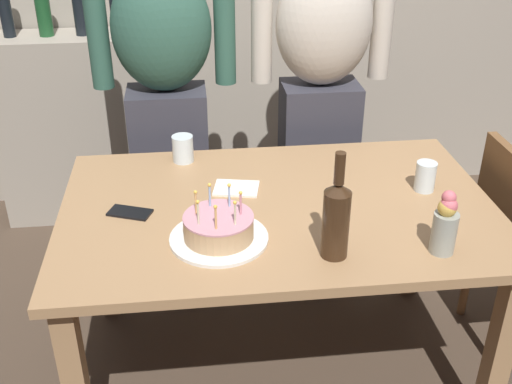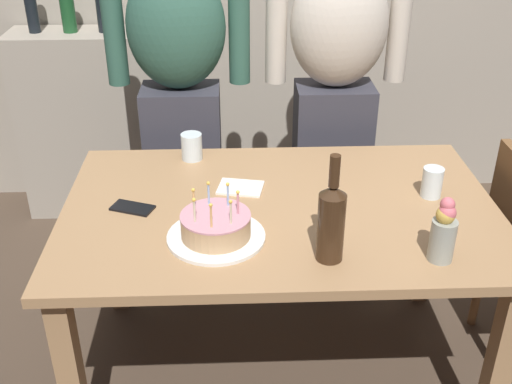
{
  "view_description": "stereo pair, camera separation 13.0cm",
  "coord_description": "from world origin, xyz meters",
  "px_view_note": "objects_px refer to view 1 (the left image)",
  "views": [
    {
      "loc": [
        -0.29,
        -1.84,
        1.82
      ],
      "look_at": [
        -0.09,
        -0.08,
        0.84
      ],
      "focal_mm": 43.66,
      "sensor_mm": 36.0,
      "label": 1
    },
    {
      "loc": [
        -0.16,
        -1.85,
        1.82
      ],
      "look_at": [
        -0.09,
        -0.08,
        0.84
      ],
      "focal_mm": 43.66,
      "sensor_mm": 36.0,
      "label": 2
    }
  ],
  "objects_px": {
    "wine_bottle": "(336,218)",
    "person_woman_cardigan": "(321,94)",
    "flower_vase": "(445,223)",
    "birthday_cake": "(219,229)",
    "water_glass_far": "(425,176)",
    "cell_phone": "(130,212)",
    "person_man_bearded": "(167,100)",
    "napkin_stack": "(236,188)",
    "water_glass_near": "(183,149)"
  },
  "relations": [
    {
      "from": "wine_bottle",
      "to": "person_woman_cardigan",
      "type": "xyz_separation_m",
      "value": [
        0.17,
        1.04,
        0.0
      ]
    },
    {
      "from": "flower_vase",
      "to": "person_woman_cardigan",
      "type": "height_order",
      "value": "person_woman_cardigan"
    },
    {
      "from": "birthday_cake",
      "to": "water_glass_far",
      "type": "height_order",
      "value": "birthday_cake"
    },
    {
      "from": "cell_phone",
      "to": "person_man_bearded",
      "type": "distance_m",
      "value": 0.74
    },
    {
      "from": "water_glass_far",
      "to": "napkin_stack",
      "type": "bearing_deg",
      "value": 173.15
    },
    {
      "from": "water_glass_far",
      "to": "flower_vase",
      "type": "bearing_deg",
      "value": -102.33
    },
    {
      "from": "person_man_bearded",
      "to": "napkin_stack",
      "type": "bearing_deg",
      "value": 112.92
    },
    {
      "from": "wine_bottle",
      "to": "person_man_bearded",
      "type": "distance_m",
      "value": 1.16
    },
    {
      "from": "napkin_stack",
      "to": "person_woman_cardigan",
      "type": "relative_size",
      "value": 0.1
    },
    {
      "from": "napkin_stack",
      "to": "person_woman_cardigan",
      "type": "xyz_separation_m",
      "value": [
        0.43,
        0.59,
        0.13
      ]
    },
    {
      "from": "water_glass_near",
      "to": "napkin_stack",
      "type": "relative_size",
      "value": 0.66
    },
    {
      "from": "water_glass_near",
      "to": "cell_phone",
      "type": "xyz_separation_m",
      "value": [
        -0.19,
        -0.39,
        -0.05
      ]
    },
    {
      "from": "water_glass_far",
      "to": "person_woman_cardigan",
      "type": "height_order",
      "value": "person_woman_cardigan"
    },
    {
      "from": "birthday_cake",
      "to": "flower_vase",
      "type": "distance_m",
      "value": 0.69
    },
    {
      "from": "birthday_cake",
      "to": "person_woman_cardigan",
      "type": "bearing_deg",
      "value": 60.94
    },
    {
      "from": "cell_phone",
      "to": "person_woman_cardigan",
      "type": "xyz_separation_m",
      "value": [
        0.8,
        0.72,
        0.13
      ]
    },
    {
      "from": "wine_bottle",
      "to": "cell_phone",
      "type": "bearing_deg",
      "value": 153.23
    },
    {
      "from": "water_glass_near",
      "to": "napkin_stack",
      "type": "xyz_separation_m",
      "value": [
        0.19,
        -0.26,
        -0.05
      ]
    },
    {
      "from": "water_glass_far",
      "to": "napkin_stack",
      "type": "distance_m",
      "value": 0.68
    },
    {
      "from": "person_woman_cardigan",
      "to": "water_glass_far",
      "type": "bearing_deg",
      "value": 110.23
    },
    {
      "from": "cell_phone",
      "to": "flower_vase",
      "type": "xyz_separation_m",
      "value": [
        0.96,
        -0.34,
        0.1
      ]
    },
    {
      "from": "cell_phone",
      "to": "napkin_stack",
      "type": "bearing_deg",
      "value": 40.53
    },
    {
      "from": "person_man_bearded",
      "to": "water_glass_far",
      "type": "bearing_deg",
      "value": 143.99
    },
    {
      "from": "birthday_cake",
      "to": "napkin_stack",
      "type": "distance_m",
      "value": 0.34
    },
    {
      "from": "cell_phone",
      "to": "person_man_bearded",
      "type": "height_order",
      "value": "person_man_bearded"
    },
    {
      "from": "flower_vase",
      "to": "birthday_cake",
      "type": "bearing_deg",
      "value": 168.29
    },
    {
      "from": "cell_phone",
      "to": "napkin_stack",
      "type": "height_order",
      "value": "same"
    },
    {
      "from": "water_glass_near",
      "to": "person_woman_cardigan",
      "type": "relative_size",
      "value": 0.06
    },
    {
      "from": "person_man_bearded",
      "to": "person_woman_cardigan",
      "type": "bearing_deg",
      "value": -180.0
    },
    {
      "from": "napkin_stack",
      "to": "person_man_bearded",
      "type": "height_order",
      "value": "person_man_bearded"
    },
    {
      "from": "water_glass_near",
      "to": "flower_vase",
      "type": "xyz_separation_m",
      "value": [
        0.78,
        -0.72,
        0.05
      ]
    },
    {
      "from": "water_glass_far",
      "to": "wine_bottle",
      "type": "bearing_deg",
      "value": -138.5
    },
    {
      "from": "wine_bottle",
      "to": "person_woman_cardigan",
      "type": "relative_size",
      "value": 0.21
    },
    {
      "from": "water_glass_near",
      "to": "cell_phone",
      "type": "height_order",
      "value": "water_glass_near"
    },
    {
      "from": "birthday_cake",
      "to": "person_woman_cardigan",
      "type": "height_order",
      "value": "person_woman_cardigan"
    },
    {
      "from": "water_glass_near",
      "to": "flower_vase",
      "type": "relative_size",
      "value": 0.51
    },
    {
      "from": "person_man_bearded",
      "to": "flower_vase",
      "type": "bearing_deg",
      "value": 128.45
    },
    {
      "from": "wine_bottle",
      "to": "cell_phone",
      "type": "height_order",
      "value": "wine_bottle"
    },
    {
      "from": "water_glass_far",
      "to": "wine_bottle",
      "type": "distance_m",
      "value": 0.56
    },
    {
      "from": "birthday_cake",
      "to": "water_glass_near",
      "type": "height_order",
      "value": "birthday_cake"
    },
    {
      "from": "wine_bottle",
      "to": "flower_vase",
      "type": "bearing_deg",
      "value": -3.06
    },
    {
      "from": "water_glass_far",
      "to": "cell_phone",
      "type": "distance_m",
      "value": 1.05
    },
    {
      "from": "birthday_cake",
      "to": "wine_bottle",
      "type": "relative_size",
      "value": 0.91
    },
    {
      "from": "birthday_cake",
      "to": "water_glass_near",
      "type": "distance_m",
      "value": 0.59
    },
    {
      "from": "water_glass_near",
      "to": "water_glass_far",
      "type": "height_order",
      "value": "water_glass_far"
    },
    {
      "from": "wine_bottle",
      "to": "water_glass_near",
      "type": "bearing_deg",
      "value": 122.23
    },
    {
      "from": "water_glass_near",
      "to": "person_man_bearded",
      "type": "distance_m",
      "value": 0.35
    },
    {
      "from": "birthday_cake",
      "to": "wine_bottle",
      "type": "xyz_separation_m",
      "value": [
        0.34,
        -0.12,
        0.09
      ]
    },
    {
      "from": "napkin_stack",
      "to": "person_man_bearded",
      "type": "distance_m",
      "value": 0.65
    },
    {
      "from": "water_glass_near",
      "to": "person_man_bearded",
      "type": "relative_size",
      "value": 0.06
    }
  ]
}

